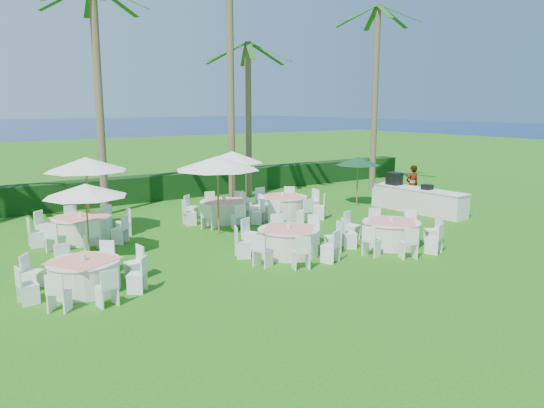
{
  "coord_description": "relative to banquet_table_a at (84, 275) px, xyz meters",
  "views": [
    {
      "loc": [
        -8.48,
        -11.94,
        4.53
      ],
      "look_at": [
        1.16,
        2.22,
        1.3
      ],
      "focal_mm": 35.0,
      "sensor_mm": 36.0,
      "label": 1
    }
  ],
  "objects": [
    {
      "name": "banquet_table_b",
      "position": [
        6.02,
        -0.26,
        0.03
      ],
      "size": [
        3.2,
        3.2,
        0.99
      ],
      "color": "silver",
      "rests_on": "ground"
    },
    {
      "name": "banquet_table_a",
      "position": [
        0.0,
        0.0,
        0.0
      ],
      "size": [
        3.08,
        3.08,
        0.93
      ],
      "color": "silver",
      "rests_on": "ground"
    },
    {
      "name": "hedge",
      "position": [
        5.28,
        11.03,
        0.19
      ],
      "size": [
        34.0,
        1.0,
        1.2
      ],
      "primitive_type": "cube",
      "color": "black",
      "rests_on": "ground"
    },
    {
      "name": "palm_b",
      "position": [
        3.25,
        8.93,
        4.63
      ],
      "size": [
        4.2,
        4.39,
        9.14
      ],
      "color": "brown",
      "rests_on": "ground"
    },
    {
      "name": "staff_person",
      "position": [
        15.58,
        3.29,
        0.5
      ],
      "size": [
        0.73,
        0.55,
        1.81
      ],
      "primitive_type": "imported",
      "rotation": [
        0.0,
        0.0,
        2.94
      ],
      "color": "gray",
      "rests_on": "ground"
    },
    {
      "name": "banquet_table_c",
      "position": [
        9.36,
        -1.31,
        0.03
      ],
      "size": [
        3.23,
        3.23,
        0.99
      ],
      "color": "silver",
      "rests_on": "ground"
    },
    {
      "name": "palm_e",
      "position": [
        17.13,
        7.39,
        4.81
      ],
      "size": [
        4.4,
        4.0,
        9.51
      ],
      "color": "brown",
      "rests_on": "ground"
    },
    {
      "name": "umbrella_b",
      "position": [
        5.54,
        3.29,
        2.12
      ],
      "size": [
        2.97,
        2.97,
        2.77
      ],
      "color": "brown",
      "rests_on": "ground"
    },
    {
      "name": "banquet_table_d",
      "position": [
        1.25,
        5.02,
        0.03
      ],
      "size": [
        3.29,
        3.29,
        0.99
      ],
      "color": "silver",
      "rests_on": "ground"
    },
    {
      "name": "banquet_table_f",
      "position": [
        9.03,
        4.31,
        0.05
      ],
      "size": [
        3.47,
        3.47,
        1.04
      ],
      "color": "silver",
      "rests_on": "ground"
    },
    {
      "name": "buffet_table",
      "position": [
        14.41,
        1.98,
        0.14
      ],
      "size": [
        1.22,
        4.46,
        1.57
      ],
      "color": "silver",
      "rests_on": "ground"
    },
    {
      "name": "palm_c",
      "position": [
        9.03,
        8.37,
        5.42
      ],
      "size": [
        4.4,
        3.96,
        10.7
      ],
      "color": "brown",
      "rests_on": "ground"
    },
    {
      "name": "umbrella_c",
      "position": [
        1.71,
        5.7,
        2.09
      ],
      "size": [
        2.82,
        2.82,
        2.74
      ],
      "color": "brown",
      "rests_on": "ground"
    },
    {
      "name": "umbrella_a",
      "position": [
        0.91,
        2.87,
        1.63
      ],
      "size": [
        2.44,
        2.44,
        2.24
      ],
      "color": "brown",
      "rests_on": "ground"
    },
    {
      "name": "banquet_table_e",
      "position": [
        6.7,
        4.98,
        0.03
      ],
      "size": [
        3.29,
        3.29,
        0.99
      ],
      "color": "silver",
      "rests_on": "ground"
    },
    {
      "name": "umbrella_green",
      "position": [
        13.37,
        4.56,
        1.62
      ],
      "size": [
        2.03,
        2.03,
        2.22
      ],
      "color": "brown",
      "rests_on": "ground"
    },
    {
      "name": "ground",
      "position": [
        5.28,
        -0.97,
        -0.41
      ],
      "size": [
        120.0,
        120.0,
        0.0
      ],
      "primitive_type": "plane",
      "color": "#206310",
      "rests_on": "ground"
    },
    {
      "name": "palm_d",
      "position": [
        10.52,
        9.31,
        3.76
      ],
      "size": [
        4.41,
        4.1,
        7.46
      ],
      "color": "brown",
      "rests_on": "ground"
    },
    {
      "name": "umbrella_d",
      "position": [
        7.54,
        5.74,
        2.02
      ],
      "size": [
        2.56,
        2.56,
        2.66
      ],
      "color": "brown",
      "rests_on": "ground"
    }
  ]
}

